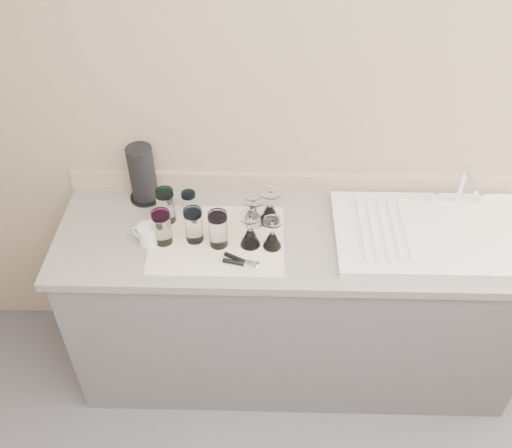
{
  "coord_description": "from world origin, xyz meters",
  "views": [
    {
      "loc": [
        -0.15,
        -0.55,
        2.53
      ],
      "look_at": [
        -0.19,
        1.15,
        1.0
      ],
      "focal_mm": 40.0,
      "sensor_mm": 36.0,
      "label": 1
    }
  ],
  "objects_px": {
    "tumbler_magenta": "(162,227)",
    "goblet_extra": "(253,211)",
    "tumbler_cyan": "(189,204)",
    "sink_unit": "(434,233)",
    "goblet_back_right": "(270,211)",
    "white_mug": "(148,234)",
    "goblet_back_left": "(254,216)",
    "tumbler_blue": "(194,225)",
    "can_opener": "(241,262)",
    "paper_towel_roll": "(142,175)",
    "goblet_front_left": "(250,235)",
    "goblet_front_right": "(272,238)",
    "tumbler_teal": "(166,206)",
    "tumbler_lavender": "(218,229)"
  },
  "relations": [
    {
      "from": "sink_unit",
      "to": "tumbler_cyan",
      "type": "height_order",
      "value": "sink_unit"
    },
    {
      "from": "goblet_front_right",
      "to": "goblet_extra",
      "type": "bearing_deg",
      "value": 116.2
    },
    {
      "from": "tumbler_lavender",
      "to": "can_opener",
      "type": "xyz_separation_m",
      "value": [
        0.1,
        -0.11,
        -0.07
      ]
    },
    {
      "from": "tumbler_lavender",
      "to": "goblet_back_left",
      "type": "bearing_deg",
      "value": 41.36
    },
    {
      "from": "tumbler_lavender",
      "to": "paper_towel_roll",
      "type": "bearing_deg",
      "value": 139.46
    },
    {
      "from": "can_opener",
      "to": "paper_towel_roll",
      "type": "xyz_separation_m",
      "value": [
        -0.45,
        0.41,
        0.11
      ]
    },
    {
      "from": "can_opener",
      "to": "goblet_extra",
      "type": "bearing_deg",
      "value": 82.17
    },
    {
      "from": "paper_towel_roll",
      "to": "tumbler_lavender",
      "type": "bearing_deg",
      "value": -40.54
    },
    {
      "from": "tumbler_magenta",
      "to": "tumbler_blue",
      "type": "xyz_separation_m",
      "value": [
        0.13,
        0.02,
        0.0
      ]
    },
    {
      "from": "tumbler_magenta",
      "to": "can_opener",
      "type": "distance_m",
      "value": 0.35
    },
    {
      "from": "goblet_front_left",
      "to": "goblet_front_right",
      "type": "distance_m",
      "value": 0.09
    },
    {
      "from": "goblet_back_right",
      "to": "can_opener",
      "type": "relative_size",
      "value": 1.08
    },
    {
      "from": "can_opener",
      "to": "tumbler_magenta",
      "type": "bearing_deg",
      "value": 159.53
    },
    {
      "from": "goblet_extra",
      "to": "can_opener",
      "type": "relative_size",
      "value": 0.84
    },
    {
      "from": "goblet_extra",
      "to": "white_mug",
      "type": "distance_m",
      "value": 0.45
    },
    {
      "from": "white_mug",
      "to": "paper_towel_roll",
      "type": "height_order",
      "value": "paper_towel_roll"
    },
    {
      "from": "goblet_back_left",
      "to": "white_mug",
      "type": "distance_m",
      "value": 0.44
    },
    {
      "from": "tumbler_magenta",
      "to": "goblet_front_right",
      "type": "relative_size",
      "value": 1.11
    },
    {
      "from": "goblet_front_left",
      "to": "can_opener",
      "type": "bearing_deg",
      "value": -105.62
    },
    {
      "from": "can_opener",
      "to": "goblet_front_right",
      "type": "bearing_deg",
      "value": 40.71
    },
    {
      "from": "tumbler_lavender",
      "to": "white_mug",
      "type": "height_order",
      "value": "tumbler_lavender"
    },
    {
      "from": "tumbler_lavender",
      "to": "goblet_extra",
      "type": "distance_m",
      "value": 0.21
    },
    {
      "from": "goblet_front_left",
      "to": "paper_towel_roll",
      "type": "height_order",
      "value": "paper_towel_roll"
    },
    {
      "from": "tumbler_lavender",
      "to": "goblet_back_left",
      "type": "relative_size",
      "value": 1.23
    },
    {
      "from": "sink_unit",
      "to": "goblet_extra",
      "type": "distance_m",
      "value": 0.76
    },
    {
      "from": "tumbler_magenta",
      "to": "goblet_extra",
      "type": "xyz_separation_m",
      "value": [
        0.36,
        0.15,
        -0.04
      ]
    },
    {
      "from": "sink_unit",
      "to": "tumbler_lavender",
      "type": "bearing_deg",
      "value": -175.16
    },
    {
      "from": "goblet_back_left",
      "to": "paper_towel_roll",
      "type": "xyz_separation_m",
      "value": [
        -0.49,
        0.18,
        0.08
      ]
    },
    {
      "from": "goblet_back_right",
      "to": "tumbler_teal",
      "type": "bearing_deg",
      "value": -179.53
    },
    {
      "from": "goblet_extra",
      "to": "white_mug",
      "type": "bearing_deg",
      "value": -160.44
    },
    {
      "from": "white_mug",
      "to": "tumbler_lavender",
      "type": "bearing_deg",
      "value": -2.17
    },
    {
      "from": "tumbler_teal",
      "to": "tumbler_cyan",
      "type": "height_order",
      "value": "tumbler_teal"
    },
    {
      "from": "tumbler_magenta",
      "to": "paper_towel_roll",
      "type": "bearing_deg",
      "value": 113.1
    },
    {
      "from": "goblet_front_left",
      "to": "tumbler_cyan",
      "type": "bearing_deg",
      "value": 147.07
    },
    {
      "from": "can_opener",
      "to": "sink_unit",
      "type": "bearing_deg",
      "value": 13.25
    },
    {
      "from": "tumbler_magenta",
      "to": "goblet_back_left",
      "type": "distance_m",
      "value": 0.39
    },
    {
      "from": "tumbler_cyan",
      "to": "tumbler_magenta",
      "type": "height_order",
      "value": "tumbler_magenta"
    },
    {
      "from": "tumbler_teal",
      "to": "tumbler_blue",
      "type": "bearing_deg",
      "value": -42.0
    },
    {
      "from": "tumbler_lavender",
      "to": "goblet_front_right",
      "type": "distance_m",
      "value": 0.22
    },
    {
      "from": "goblet_extra",
      "to": "paper_towel_roll",
      "type": "xyz_separation_m",
      "value": [
        -0.49,
        0.14,
        0.08
      ]
    },
    {
      "from": "white_mug",
      "to": "goblet_back_left",
      "type": "bearing_deg",
      "value": 14.67
    },
    {
      "from": "tumbler_lavender",
      "to": "goblet_back_left",
      "type": "xyz_separation_m",
      "value": [
        0.14,
        0.12,
        -0.04
      ]
    },
    {
      "from": "tumbler_cyan",
      "to": "goblet_back_left",
      "type": "xyz_separation_m",
      "value": [
        0.28,
        -0.05,
        -0.02
      ]
    },
    {
      "from": "tumbler_blue",
      "to": "can_opener",
      "type": "height_order",
      "value": "tumbler_blue"
    },
    {
      "from": "tumbler_cyan",
      "to": "goblet_back_right",
      "type": "bearing_deg",
      "value": -4.51
    },
    {
      "from": "tumbler_teal",
      "to": "goblet_extra",
      "type": "height_order",
      "value": "tumbler_teal"
    },
    {
      "from": "tumbler_cyan",
      "to": "sink_unit",
      "type": "bearing_deg",
      "value": -5.47
    },
    {
      "from": "can_opener",
      "to": "paper_towel_roll",
      "type": "height_order",
      "value": "paper_towel_roll"
    },
    {
      "from": "goblet_back_left",
      "to": "can_opener",
      "type": "distance_m",
      "value": 0.24
    },
    {
      "from": "tumbler_blue",
      "to": "tumbler_lavender",
      "type": "relative_size",
      "value": 0.96
    }
  ]
}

